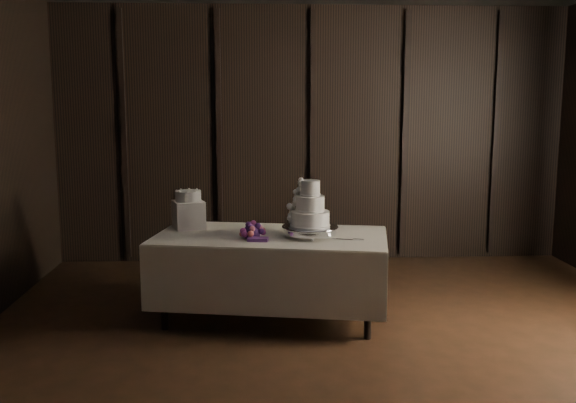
{
  "coord_description": "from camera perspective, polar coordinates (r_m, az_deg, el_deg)",
  "views": [
    {
      "loc": [
        -0.7,
        -4.08,
        1.92
      ],
      "look_at": [
        -0.4,
        1.36,
        1.05
      ],
      "focal_mm": 40.0,
      "sensor_mm": 36.0,
      "label": 1
    }
  ],
  "objects": [
    {
      "name": "wedding_cake",
      "position": [
        5.42,
        1.69,
        -0.64
      ],
      "size": [
        0.38,
        0.33,
        0.39
      ],
      "rotation": [
        0.0,
        0.0,
        -0.37
      ],
      "color": "white",
      "rests_on": "cake_stand"
    },
    {
      "name": "room",
      "position": [
        4.16,
        6.59,
        3.23
      ],
      "size": [
        6.08,
        7.08,
        3.08
      ],
      "color": "black",
      "rests_on": "ground"
    },
    {
      "name": "cake_knife",
      "position": [
        5.38,
        4.33,
        -3.35
      ],
      "size": [
        0.36,
        0.14,
        0.01
      ],
      "primitive_type": "cube",
      "rotation": [
        0.0,
        0.0,
        -0.32
      ],
      "color": "silver",
      "rests_on": "display_table"
    },
    {
      "name": "display_table",
      "position": [
        5.65,
        -1.53,
        -6.37
      ],
      "size": [
        2.15,
        1.38,
        0.76
      ],
      "rotation": [
        0.0,
        0.0,
        -0.18
      ],
      "color": "beige",
      "rests_on": "ground"
    },
    {
      "name": "cake_stand",
      "position": [
        5.48,
        1.97,
        -2.68
      ],
      "size": [
        0.6,
        0.6,
        0.09
      ],
      "primitive_type": "cylinder",
      "rotation": [
        0.0,
        0.0,
        -0.3
      ],
      "color": "silver",
      "rests_on": "display_table"
    },
    {
      "name": "small_cake",
      "position": [
        5.87,
        -8.87,
        0.49
      ],
      "size": [
        0.28,
        0.28,
        0.09
      ],
      "primitive_type": "cylinder",
      "rotation": [
        0.0,
        0.0,
        -0.26
      ],
      "color": "white",
      "rests_on": "box_pedestal"
    },
    {
      "name": "box_pedestal",
      "position": [
        5.89,
        -8.83,
        -1.16
      ],
      "size": [
        0.33,
        0.33,
        0.25
      ],
      "primitive_type": "cube",
      "rotation": [
        0.0,
        0.0,
        0.32
      ],
      "color": "white",
      "rests_on": "display_table"
    },
    {
      "name": "bouquet",
      "position": [
        5.43,
        -3.23,
        -2.65
      ],
      "size": [
        0.33,
        0.41,
        0.18
      ],
      "primitive_type": null,
      "rotation": [
        0.0,
        0.0,
        -0.15
      ],
      "color": "#B75261",
      "rests_on": "display_table"
    }
  ]
}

